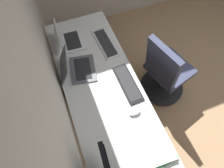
{
  "coord_description": "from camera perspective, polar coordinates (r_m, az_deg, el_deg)",
  "views": [
    {
      "loc": [
        -0.29,
        1.89,
        2.28
      ],
      "look_at": [
        0.39,
        1.63,
        0.95
      ],
      "focal_mm": 30.39,
      "sensor_mm": 36.0,
      "label": 1
    }
  ],
  "objects": [
    {
      "name": "wall_back",
      "position": [
        1.04,
        -17.01,
        -16.64
      ],
      "size": [
        4.83,
        0.1,
        2.6
      ],
      "primitive_type": "cube",
      "color": "beige",
      "rests_on": "ground"
    },
    {
      "name": "desk",
      "position": [
        1.76,
        -1.52,
        -4.97
      ],
      "size": [
        2.14,
        0.69,
        0.73
      ],
      "color": "white",
      "rests_on": "ground"
    },
    {
      "name": "drawer_pedestal",
      "position": [
        2.18,
        -4.95,
        -1.35
      ],
      "size": [
        0.4,
        0.51,
        0.69
      ],
      "color": "white",
      "rests_on": "ground"
    },
    {
      "name": "laptop_leftmost",
      "position": [
        1.83,
        -10.97,
        4.83
      ],
      "size": [
        0.37,
        0.38,
        0.22
      ],
      "color": "#595B60",
      "rests_on": "desk"
    },
    {
      "name": "laptop_left",
      "position": [
        2.06,
        -13.56,
        13.0
      ],
      "size": [
        0.32,
        0.3,
        0.23
      ],
      "color": "white",
      "rests_on": "desk"
    },
    {
      "name": "keyboard_main",
      "position": [
        2.03,
        -1.96,
        12.18
      ],
      "size": [
        0.43,
        0.16,
        0.02
      ],
      "color": "silver",
      "rests_on": "desk"
    },
    {
      "name": "keyboard_spare",
      "position": [
        1.76,
        4.71,
        0.19
      ],
      "size": [
        0.42,
        0.15,
        0.02
      ],
      "color": "black",
      "rests_on": "desk"
    },
    {
      "name": "mouse_spare",
      "position": [
        1.64,
        6.83,
        -8.52
      ],
      "size": [
        0.06,
        0.1,
        0.03
      ],
      "primitive_type": "ellipsoid",
      "color": "silver",
      "rests_on": "desk"
    },
    {
      "name": "book_stack_near",
      "position": [
        1.58,
        12.72,
        -19.15
      ],
      "size": [
        0.28,
        0.31,
        0.05
      ],
      "color": "#3D8456",
      "rests_on": "desk"
    },
    {
      "name": "office_chair",
      "position": [
        2.23,
        15.67,
        3.38
      ],
      "size": [
        0.56,
        0.6,
        0.97
      ],
      "color": "#383D56",
      "rests_on": "ground"
    }
  ]
}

